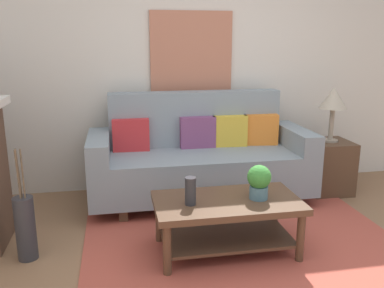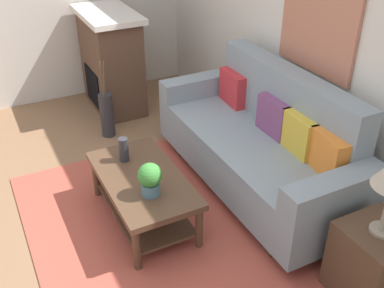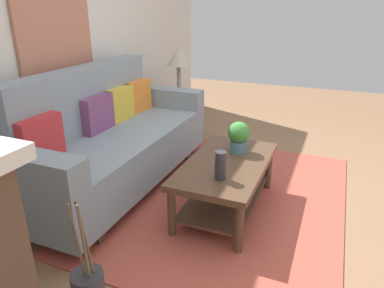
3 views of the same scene
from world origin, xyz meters
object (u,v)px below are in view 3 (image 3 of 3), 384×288
coffee_table (226,175)px  side_table (179,116)px  potted_plant_tabletop (239,136)px  tabletop_vase (220,165)px  framed_painting (54,20)px  throw_pillow_orange (136,97)px  throw_pillow_mustard (118,104)px  throw_pillow_crimson (40,138)px  table_lamp (179,58)px  couch (111,142)px  throw_pillow_plum (97,114)px

coffee_table → side_table: size_ratio=1.96×
coffee_table → potted_plant_tabletop: size_ratio=4.20×
tabletop_vase → framed_painting: framed_painting is taller
throw_pillow_orange → potted_plant_tabletop: bearing=-110.1°
throw_pillow_mustard → side_table: bearing=-9.0°
throw_pillow_crimson → throw_pillow_mustard: size_ratio=1.00×
throw_pillow_mustard → side_table: 1.14m
potted_plant_tabletop → framed_painting: bearing=97.8°
throw_pillow_crimson → tabletop_vase: bearing=-73.9°
potted_plant_tabletop → side_table: 1.62m
throw_pillow_orange → throw_pillow_crimson: bearing=180.0°
coffee_table → table_lamp: 1.89m
tabletop_vase → throw_pillow_mustard: bearing=63.0°
throw_pillow_mustard → coffee_table: size_ratio=0.33×
throw_pillow_orange → tabletop_vase: 1.61m
coffee_table → tabletop_vase: (-0.29, -0.04, 0.22)m
potted_plant_tabletop → framed_painting: 1.83m
couch → framed_painting: 1.14m
table_lamp → throw_pillow_plum: bearing=173.1°
framed_painting → side_table: bearing=-20.1°
throw_pillow_mustard → coffee_table: (-0.36, -1.22, -0.37)m
throw_pillow_plum → side_table: bearing=-6.9°
potted_plant_tabletop → throw_pillow_orange: bearing=69.9°
couch → coffee_table: couch is taller
throw_pillow_crimson → coffee_table: size_ratio=0.33×
tabletop_vase → table_lamp: (1.70, 1.10, 0.46)m
side_table → table_lamp: bearing=90.0°
couch → framed_painting: (0.00, 0.47, 1.04)m
tabletop_vase → side_table: (1.70, 1.10, -0.25)m
couch → throw_pillow_plum: 0.28m
throw_pillow_crimson → throw_pillow_mustard: same height
side_table → framed_painting: 1.89m
side_table → framed_painting: size_ratio=0.64×
couch → tabletop_vase: (-0.31, -1.14, 0.10)m
potted_plant_tabletop → framed_painting: (-0.22, 1.59, 0.89)m
coffee_table → framed_painting: 1.94m
coffee_table → potted_plant_tabletop: 0.35m
throw_pillow_crimson → potted_plant_tabletop: size_ratio=1.37×
throw_pillow_mustard → framed_painting: bearing=134.7°
framed_painting → throw_pillow_plum: bearing=-90.0°
throw_pillow_mustard → potted_plant_tabletop: (-0.12, -1.25, -0.11)m
throw_pillow_mustard → framed_painting: 0.92m
tabletop_vase → table_lamp: bearing=32.9°
throw_pillow_crimson → table_lamp: size_ratio=0.63×
couch → throw_pillow_crimson: couch is taller
throw_pillow_plum → tabletop_vase: bearing=-103.7°
potted_plant_tabletop → framed_painting: size_ratio=0.30×
couch → potted_plant_tabletop: couch is taller
coffee_table → table_lamp: table_lamp is taller
side_table → framed_painting: bearing=159.9°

